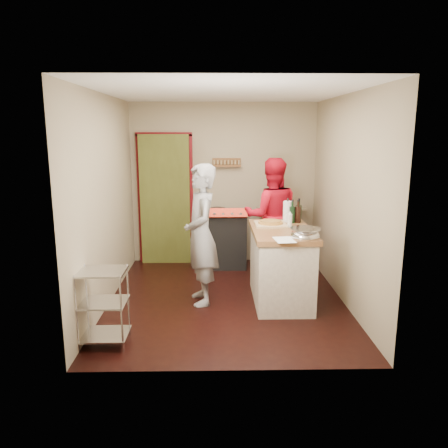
% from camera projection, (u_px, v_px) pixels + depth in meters
% --- Properties ---
extents(floor, '(3.50, 3.50, 0.00)m').
position_uv_depth(floor, '(226.00, 299.00, 5.71)').
color(floor, black).
rests_on(floor, ground).
extents(back_wall, '(3.00, 0.44, 2.60)m').
position_uv_depth(back_wall, '(185.00, 194.00, 7.20)').
color(back_wall, gray).
rests_on(back_wall, ground).
extents(left_wall, '(0.04, 3.50, 2.60)m').
position_uv_depth(left_wall, '(105.00, 201.00, 5.41)').
color(left_wall, gray).
rests_on(left_wall, ground).
extents(right_wall, '(0.04, 3.50, 2.60)m').
position_uv_depth(right_wall, '(346.00, 200.00, 5.47)').
color(right_wall, gray).
rests_on(right_wall, ground).
extents(ceiling, '(3.00, 3.50, 0.02)m').
position_uv_depth(ceiling, '(226.00, 91.00, 5.17)').
color(ceiling, white).
rests_on(ceiling, back_wall).
extents(stove, '(0.60, 0.63, 1.00)m').
position_uv_depth(stove, '(227.00, 239.00, 7.01)').
color(stove, black).
rests_on(stove, ground).
extents(wire_shelving, '(0.48, 0.40, 0.80)m').
position_uv_depth(wire_shelving, '(103.00, 303.00, 4.42)').
color(wire_shelving, silver).
rests_on(wire_shelving, ground).
extents(island, '(0.75, 1.34, 1.26)m').
position_uv_depth(island, '(281.00, 263.00, 5.56)').
color(island, beige).
rests_on(island, ground).
extents(person_stripe, '(0.54, 0.71, 1.76)m').
position_uv_depth(person_stripe, '(201.00, 235.00, 5.43)').
color(person_stripe, '#AFB0B4').
rests_on(person_stripe, ground).
extents(person_red, '(0.87, 0.68, 1.76)m').
position_uv_depth(person_red, '(271.00, 216.00, 6.65)').
color(person_red, red).
rests_on(person_red, ground).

